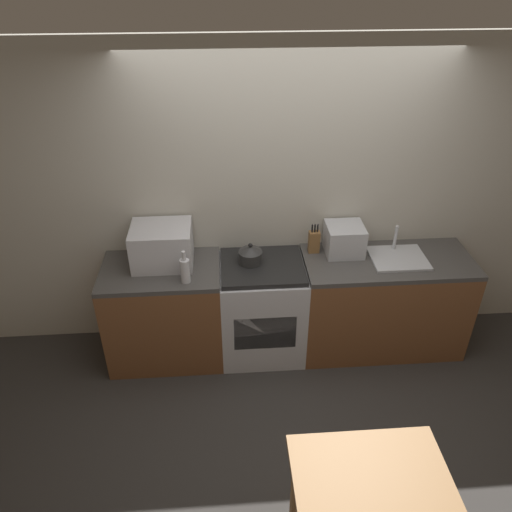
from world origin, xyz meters
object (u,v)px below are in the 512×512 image
(microwave, at_px, (162,246))
(toaster_oven, at_px, (344,239))
(bottle, at_px, (185,270))
(dining_table, at_px, (369,490))
(kettle, at_px, (250,254))
(stove_range, at_px, (262,308))

(microwave, bearing_deg, toaster_oven, 1.92)
(bottle, bearing_deg, toaster_oven, 14.26)
(dining_table, bearing_deg, bottle, 122.12)
(microwave, bearing_deg, kettle, -3.62)
(stove_range, bearing_deg, bottle, -162.76)
(microwave, relative_size, bottle, 1.75)
(kettle, bearing_deg, toaster_oven, 6.84)
(stove_range, distance_m, bottle, 0.85)
(bottle, xyz_separation_m, toaster_oven, (1.31, 0.33, 0.02))
(toaster_oven, bearing_deg, microwave, -178.08)
(kettle, bearing_deg, bottle, -155.27)
(stove_range, distance_m, dining_table, 1.89)
(kettle, distance_m, dining_table, 1.98)
(kettle, height_order, microwave, microwave)
(microwave, relative_size, dining_table, 0.57)
(stove_range, xyz_separation_m, microwave, (-0.80, 0.09, 0.61))
(dining_table, bearing_deg, kettle, 105.35)
(stove_range, distance_m, microwave, 1.01)
(microwave, bearing_deg, stove_range, -6.60)
(kettle, height_order, dining_table, kettle)
(microwave, height_order, bottle, microwave)
(toaster_oven, distance_m, dining_table, 2.03)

